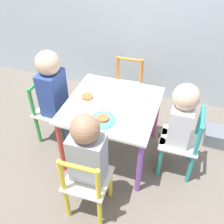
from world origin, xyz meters
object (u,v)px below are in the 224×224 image
chair_orange (127,89)px  plate_left (87,98)px  chair_yellow (87,184)px  child_front (89,155)px  child_left (54,90)px  plate_front (103,120)px  chair_teal (182,143)px  chair_green (52,112)px  child_right (178,121)px  kids_table (112,111)px

chair_orange → plate_left: size_ratio=2.89×
chair_yellow → child_front: bearing=-90.0°
child_left → plate_front: 0.50m
chair_teal → chair_orange: bearing=-133.5°
chair_green → chair_orange: (0.48, 0.49, 0.00)m
plate_left → child_right: bearing=0.7°
chair_yellow → child_front: 0.20m
kids_table → plate_front: (-0.00, -0.18, 0.08)m
chair_green → child_front: size_ratio=0.70×
kids_table → child_right: 0.46m
child_left → child_front: (0.47, -0.47, -0.03)m
chair_green → plate_front: chair_green is taller
child_right → chair_green: bearing=-91.7°
chair_orange → child_right: size_ratio=0.72×
plate_front → child_front: bearing=-87.1°
child_right → chair_yellow: bearing=-40.9°
child_right → plate_left: bearing=-90.3°
chair_yellow → plate_left: (-0.20, 0.51, 0.23)m
chair_green → child_front: bearing=-129.7°
chair_orange → child_right: 0.73m
child_right → chair_teal: bearing=90.0°
plate_left → plate_front: size_ratio=1.06×
kids_table → plate_front: plate_front is taller
chair_yellow → child_right: (0.44, 0.52, 0.18)m
chair_teal → child_front: 0.71m
child_front → plate_front: (-0.01, 0.27, 0.04)m
chair_orange → child_left: (-0.42, -0.50, 0.22)m
chair_yellow → child_front: size_ratio=0.70×
chair_green → plate_left: size_ratio=2.89×
kids_table → plate_left: size_ratio=3.44×
chair_yellow → chair_teal: (0.50, 0.52, 0.00)m
chair_yellow → plate_front: chair_yellow is taller
child_front → plate_front: child_front is taller
chair_green → child_front: 0.73m
child_right → plate_left: size_ratio=4.02×
child_left → child_right: 0.91m
chair_orange → child_right: bearing=-49.9°
child_right → plate_front: bearing=-68.1°
plate_left → plate_front: same height
chair_teal → plate_left: chair_teal is taller
child_front → child_right: size_ratio=1.03×
child_left → child_right: bearing=-88.4°
chair_teal → plate_front: size_ratio=3.08×
chair_yellow → kids_table: bearing=-90.0°
child_left → plate_front: child_left is taller
child_front → child_right: child_front is taller
plate_left → child_front: bearing=-66.5°
chair_green → chair_teal: (1.03, -0.01, 0.00)m
child_front → child_right: 0.64m
chair_orange → plate_left: bearing=-110.0°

